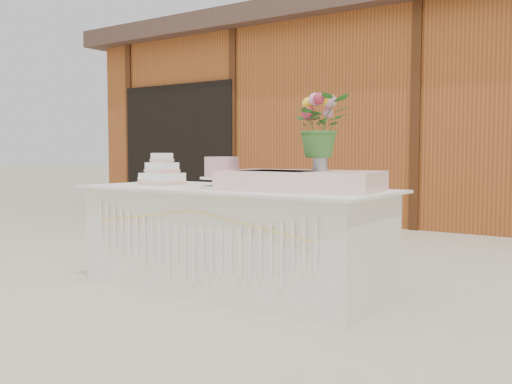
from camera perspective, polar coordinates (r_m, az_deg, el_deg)
ground at (r=4.37m, az=-2.27°, el=-9.69°), size 80.00×80.00×0.00m
barn at (r=9.75m, az=19.52°, el=7.55°), size 12.60×4.60×3.30m
cake_table at (r=4.29m, az=-2.33°, el=-4.67°), size 2.40×1.00×0.77m
wedding_cake at (r=4.73m, az=-9.37°, el=1.81°), size 0.31×0.31×0.26m
pink_cake_stand at (r=4.19m, az=-3.47°, el=2.14°), size 0.32×0.32×0.23m
satin_runner at (r=3.96m, az=4.57°, el=1.15°), size 1.15×0.78×0.14m
flower_vase at (r=3.93m, az=6.47°, el=3.13°), size 0.10×0.10×0.14m
bouquet at (r=3.93m, az=6.50°, el=7.27°), size 0.51×0.51×0.43m
loose_flowers at (r=4.89m, az=-10.99°, el=0.95°), size 0.18×0.38×0.02m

